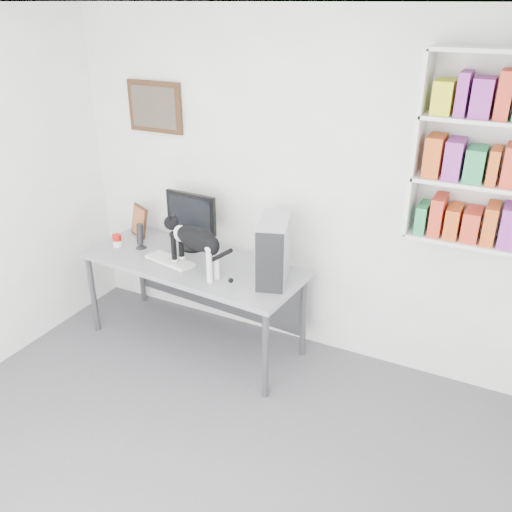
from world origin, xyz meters
The scene contains 11 objects.
room centered at (0.00, 0.00, 1.35)m, with size 4.01×4.01×2.70m.
bookshelf centered at (1.40, 1.85, 1.85)m, with size 1.03×0.28×1.24m, color silver.
wall_art centered at (-1.30, 1.97, 1.90)m, with size 0.52×0.04×0.42m, color #462816.
desk centered at (-0.72, 1.54, 0.39)m, with size 1.86×0.72×0.78m, color gray.
monitor centered at (-0.86, 1.78, 1.03)m, with size 0.47×0.23×0.50m, color black.
keyboard centered at (-0.87, 1.45, 0.79)m, with size 0.43×0.16×0.03m, color silver.
pc_tower centered at (-0.01, 1.58, 1.02)m, with size 0.21×0.48×0.48m, color #B0AFB4.
speaker centered at (-1.26, 1.57, 0.89)m, with size 0.10×0.10×0.23m, color black.
leaning_print centered at (-1.44, 1.79, 0.92)m, with size 0.23×0.09×0.29m, color #462816.
soup_can centered at (-1.46, 1.51, 0.83)m, with size 0.08×0.08×0.11m, color #B3130F.
cat centered at (-0.58, 1.39, 0.98)m, with size 0.65×0.17×0.40m, color black, non-canonical shape.
Camera 1 is at (1.53, -1.77, 2.71)m, focal length 38.00 mm.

